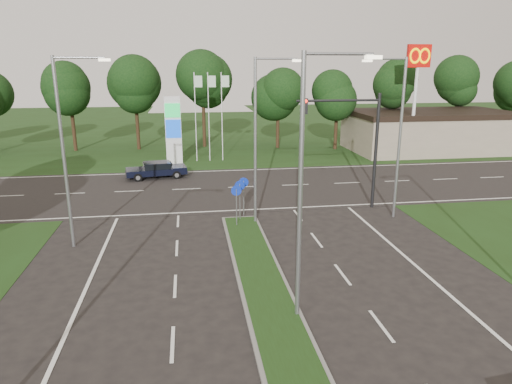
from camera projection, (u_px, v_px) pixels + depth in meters
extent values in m
cube|color=black|center=(208.00, 130.00, 62.65)|extent=(160.00, 50.00, 0.02)
cube|color=black|center=(228.00, 188.00, 33.11)|extent=(160.00, 12.00, 0.02)
cube|color=slate|center=(287.00, 351.00, 14.04)|extent=(2.00, 26.00, 0.12)
cube|color=gray|center=(429.00, 131.00, 47.16)|extent=(16.00, 9.00, 4.00)
cylinder|color=gray|center=(300.00, 194.00, 14.87)|extent=(0.16, 0.16, 9.00)
cylinder|color=gray|center=(339.00, 54.00, 13.85)|extent=(2.20, 0.10, 0.10)
cube|color=#FFF2CC|center=(373.00, 57.00, 14.04)|extent=(0.50, 0.22, 0.12)
cylinder|color=gray|center=(255.00, 144.00, 24.40)|extent=(0.16, 0.16, 9.00)
cylinder|color=gray|center=(276.00, 59.00, 23.38)|extent=(2.20, 0.10, 0.10)
cube|color=#FFF2CC|center=(297.00, 61.00, 23.57)|extent=(0.50, 0.22, 0.12)
cylinder|color=gray|center=(64.00, 156.00, 21.16)|extent=(0.16, 0.16, 9.00)
cylinder|color=gray|center=(79.00, 58.00, 20.14)|extent=(2.20, 0.10, 0.10)
cube|color=#FFF2CC|center=(105.00, 60.00, 20.33)|extent=(0.50, 0.22, 0.12)
cylinder|color=gray|center=(400.00, 141.00, 25.57)|extent=(0.16, 0.16, 9.00)
cylinder|color=gray|center=(387.00, 59.00, 24.24)|extent=(2.20, 0.10, 0.10)
cube|color=#FFF2CC|center=(367.00, 61.00, 24.11)|extent=(0.50, 0.22, 0.12)
cylinder|color=black|center=(376.00, 152.00, 27.68)|extent=(0.20, 0.20, 7.00)
cylinder|color=black|center=(339.00, 101.00, 26.49)|extent=(5.00, 0.14, 0.14)
cube|color=black|center=(305.00, 106.00, 26.28)|extent=(0.28, 0.28, 0.90)
sphere|color=#FF190C|center=(306.00, 101.00, 26.03)|extent=(0.20, 0.20, 0.20)
cylinder|color=gray|center=(237.00, 208.00, 24.67)|extent=(0.06, 0.06, 2.20)
cylinder|color=#0C26A5|center=(236.00, 191.00, 24.41)|extent=(0.56, 0.04, 0.56)
cylinder|color=gray|center=(240.00, 203.00, 25.67)|extent=(0.06, 0.06, 2.20)
cylinder|color=#0C26A5|center=(240.00, 186.00, 25.40)|extent=(0.56, 0.04, 0.56)
cylinder|color=gray|center=(244.00, 199.00, 26.38)|extent=(0.06, 0.06, 2.20)
cylinder|color=#0C26A5|center=(244.00, 182.00, 26.11)|extent=(0.56, 0.04, 0.56)
cube|color=silver|center=(173.00, 131.00, 40.31)|extent=(1.40, 0.30, 6.00)
cube|color=#0CA53F|center=(172.00, 110.00, 39.66)|extent=(1.30, 0.08, 1.20)
cube|color=#0C3FBF|center=(173.00, 129.00, 40.09)|extent=(1.30, 0.08, 1.60)
cylinder|color=silver|center=(196.00, 118.00, 41.29)|extent=(0.08, 0.08, 8.00)
cube|color=#B2D8B2|center=(198.00, 81.00, 40.48)|extent=(0.70, 0.02, 1.00)
cylinder|color=silver|center=(209.00, 118.00, 41.46)|extent=(0.08, 0.08, 8.00)
cube|color=#B2D8B2|center=(212.00, 81.00, 40.65)|extent=(0.70, 0.02, 1.00)
cylinder|color=silver|center=(222.00, 117.00, 41.63)|extent=(0.08, 0.08, 8.00)
cube|color=#B2D8B2|center=(225.00, 81.00, 40.82)|extent=(0.70, 0.02, 1.00)
cylinder|color=silver|center=(414.00, 106.00, 41.98)|extent=(0.30, 0.30, 10.00)
cube|color=#BF0C07|center=(419.00, 56.00, 40.80)|extent=(2.20, 0.35, 2.00)
torus|color=#FFC600|center=(415.00, 56.00, 40.53)|extent=(1.06, 0.16, 1.06)
torus|color=#FFC600|center=(425.00, 56.00, 40.66)|extent=(1.06, 0.16, 1.06)
cylinder|color=black|center=(214.00, 129.00, 47.77)|extent=(0.36, 0.36, 4.40)
sphere|color=black|center=(213.00, 87.00, 46.62)|extent=(6.00, 6.00, 6.00)
sphere|color=black|center=(216.00, 76.00, 46.21)|extent=(4.80, 4.80, 4.80)
cube|color=black|center=(156.00, 171.00, 35.86)|extent=(4.82, 2.55, 0.47)
cube|color=black|center=(157.00, 165.00, 35.77)|extent=(2.24, 1.88, 0.44)
cube|color=black|center=(157.00, 162.00, 35.71)|extent=(1.86, 1.74, 0.04)
cylinder|color=black|center=(138.00, 178.00, 34.72)|extent=(0.67, 0.30, 0.65)
cylinder|color=black|center=(137.00, 173.00, 36.30)|extent=(0.67, 0.30, 0.65)
cylinder|color=black|center=(177.00, 175.00, 35.56)|extent=(0.67, 0.30, 0.65)
cylinder|color=black|center=(174.00, 170.00, 37.14)|extent=(0.67, 0.30, 0.65)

